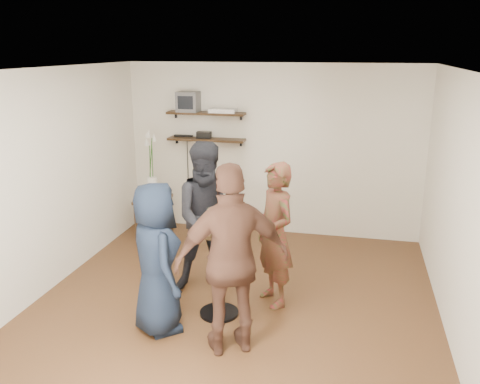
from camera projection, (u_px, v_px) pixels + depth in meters
name	position (u px, v px, depth m)	size (l,w,h in m)	color
room	(233.00, 195.00, 5.38)	(4.58, 5.08, 2.68)	#422715
shelf_upper	(206.00, 113.00, 7.67)	(1.20, 0.25, 0.04)	black
shelf_lower	(206.00, 139.00, 7.78)	(1.20, 0.25, 0.04)	black
crt_monitor	(189.00, 102.00, 7.68)	(0.32, 0.30, 0.30)	#59595B
dvd_deck	(223.00, 111.00, 7.60)	(0.40, 0.24, 0.06)	silver
radio	(204.00, 135.00, 7.77)	(0.22, 0.10, 0.10)	black
power_strip	(184.00, 136.00, 7.90)	(0.30, 0.05, 0.03)	black
side_table	(153.00, 204.00, 7.69)	(0.60, 0.60, 0.62)	black
vase_lilies	(152.00, 176.00, 7.56)	(0.20, 0.21, 1.06)	white
drinks_table	(219.00, 259.00, 5.38)	(0.55, 0.55, 1.01)	black
wine_glass_fl	(210.00, 215.00, 5.22)	(0.07, 0.07, 0.22)	silver
wine_glass_fr	(224.00, 215.00, 5.20)	(0.07, 0.07, 0.22)	silver
wine_glass_bl	(219.00, 213.00, 5.31)	(0.07, 0.07, 0.20)	silver
wine_glass_br	(220.00, 215.00, 5.24)	(0.07, 0.07, 0.20)	silver
person_plaid	(275.00, 235.00, 5.60)	(0.60, 0.39, 1.64)	#AC132B
person_dark	(210.00, 217.00, 5.95)	(0.87, 0.68, 1.79)	black
person_navy	(156.00, 258.00, 5.06)	(0.77, 0.50, 1.57)	black
person_brown	(232.00, 261.00, 4.67)	(1.08, 0.45, 1.84)	#4E2E21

